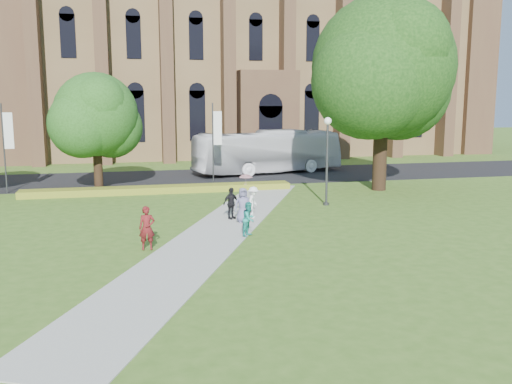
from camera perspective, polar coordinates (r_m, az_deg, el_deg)
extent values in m
plane|color=#3B5E1C|center=(26.46, -3.56, -4.58)|extent=(160.00, 160.00, 0.00)
cube|color=black|center=(45.97, -7.64, 1.41)|extent=(160.00, 10.00, 0.02)
cube|color=#B2B2A8|center=(27.42, -3.91, -4.04)|extent=(15.58, 28.54, 0.04)
cube|color=#B18D23|center=(39.09, -9.63, 0.25)|extent=(18.00, 1.40, 0.45)
cube|color=brown|center=(66.87, -0.73, 11.31)|extent=(52.00, 16.00, 17.00)
cube|color=brown|center=(59.38, -23.56, 12.69)|extent=(3.50, 3.50, 21.00)
cube|color=brown|center=(70.08, 21.06, 12.25)|extent=(3.50, 3.50, 21.00)
cube|color=brown|center=(58.10, 1.17, 7.63)|extent=(6.00, 2.50, 9.00)
cylinder|color=#38383D|center=(34.13, 7.10, 2.66)|extent=(0.14, 0.14, 4.80)
sphere|color=white|center=(33.92, 7.20, 7.06)|extent=(0.44, 0.44, 0.44)
cylinder|color=#38383D|center=(34.48, 7.03, -1.18)|extent=(0.36, 0.36, 0.15)
cylinder|color=#332114|center=(40.29, 12.33, 4.85)|extent=(0.96, 0.96, 6.60)
sphere|color=black|center=(40.21, 12.59, 12.11)|extent=(9.60, 9.60, 9.60)
cylinder|color=#332114|center=(40.11, -15.54, 2.92)|extent=(0.60, 0.60, 4.12)
sphere|color=#1E4414|center=(39.89, -15.74, 7.47)|extent=(5.60, 5.60, 5.60)
cylinder|color=#38383D|center=(41.13, -4.32, 4.71)|extent=(0.10, 0.10, 6.00)
cube|color=white|center=(41.10, -3.86, 6.39)|extent=(0.60, 0.02, 2.40)
cylinder|color=#38383D|center=(41.43, -23.89, 3.96)|extent=(0.10, 0.10, 6.00)
cube|color=white|center=(41.28, -23.52, 5.64)|extent=(0.60, 0.02, 2.40)
imported|color=silver|center=(48.22, 1.22, 4.05)|extent=(13.30, 6.12, 3.61)
imported|color=#5E1516|center=(24.53, -10.85, -3.55)|extent=(0.69, 0.46, 1.86)
imported|color=teal|center=(26.45, -0.70, -2.71)|extent=(0.96, 0.98, 1.60)
imported|color=white|center=(30.35, -0.28, -1.03)|extent=(1.03, 1.25, 1.68)
imported|color=black|center=(30.10, -2.52, -1.13)|extent=(1.06, 0.83, 1.68)
imported|color=slate|center=(29.23, -1.31, -1.32)|extent=(0.90, 0.60, 1.80)
imported|color=#E4A1A8|center=(29.16, -1.01, 1.04)|extent=(0.74, 0.74, 0.59)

